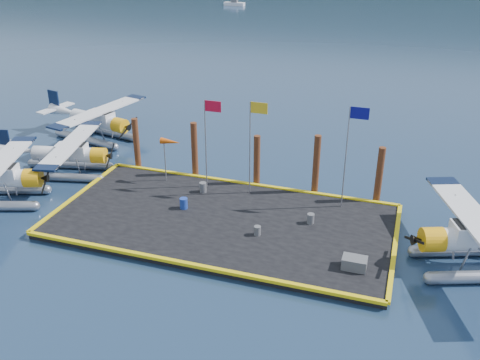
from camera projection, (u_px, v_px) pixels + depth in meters
The scene contains 19 objects.
ground at pixel (223, 225), 32.11m from camera, with size 4000.00×4000.00×0.00m, color navy.
dock at pixel (223, 222), 32.02m from camera, with size 20.00×10.00×0.40m, color black.
dock_bumpers at pixel (223, 217), 31.89m from camera, with size 20.25×10.25×0.18m, color yellow, non-canonical shape.
seaplane_b at pixel (68, 156), 37.88m from camera, with size 8.52×9.25×3.28m.
seaplane_c at pixel (98, 122), 44.07m from camera, with size 9.09×9.88×3.50m.
drum_0 at pixel (184, 203), 32.98m from camera, with size 0.49×0.49×0.68m, color navy.
drum_1 at pixel (257, 231), 30.18m from camera, with size 0.39×0.39×0.55m, color #4F5054.
drum_4 at pixel (311, 219), 31.35m from camera, with size 0.43×0.43×0.61m, color #4F5054.
drum_5 at pixel (203, 187), 35.01m from camera, with size 0.47×0.47×0.67m, color #4F5054.
crate at pixel (354, 263), 27.23m from camera, with size 1.25×0.83×0.62m, color #4F5054.
flagpole_red at pixel (208, 131), 34.10m from camera, with size 1.14×0.08×6.00m.
flagpole_yellow at pixel (253, 134), 33.20m from camera, with size 1.14×0.08×6.20m.
flagpole_blue at pixel (350, 143), 31.43m from camera, with size 1.14×0.08×6.50m.
windsock at pixel (170, 143), 35.38m from camera, with size 1.40×0.44×3.12m.
piling_0 at pixel (137, 145), 38.27m from camera, with size 0.44×0.44×4.00m, color #462214.
piling_1 at pixel (195, 151), 36.95m from camera, with size 0.44×0.44×4.20m, color #462214.
piling_2 at pixel (257, 162), 35.76m from camera, with size 0.44×0.44×3.80m, color #462214.
piling_3 at pixel (316, 167), 34.52m from camera, with size 0.44×0.44×4.30m, color #462214.
piling_4 at pixel (379, 177), 33.45m from camera, with size 0.44×0.44×4.00m, color #462214.
Camera 1 is at (9.72, -26.03, 16.34)m, focal length 40.00 mm.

